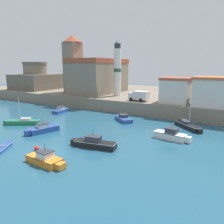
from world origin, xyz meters
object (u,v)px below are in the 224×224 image
(sailboat_black_3, at_px, (188,125))
(motorboat_white_6, at_px, (171,135))
(sailboat_green_1, at_px, (22,122))
(truck_on_quay, at_px, (139,96))
(motorboat_blue_2, at_px, (123,118))
(motorboat_orange_7, at_px, (45,159))
(harbor_shed_near_wharf, at_px, (217,92))
(motorboat_black_5, at_px, (94,143))
(motorboat_blue_8, at_px, (43,129))
(dinghy_blue_4, at_px, (3,147))
(fortress, at_px, (36,79))
(harbor_shed_mid_row, at_px, (176,90))
(motorboat_blue_0, at_px, (61,110))
(church, at_px, (95,74))
(mooring_buoy, at_px, (37,148))
(lighthouse, at_px, (117,69))

(sailboat_black_3, bearing_deg, motorboat_white_6, -97.00)
(sailboat_green_1, xyz_separation_m, truck_on_quay, (14.33, 19.71, 3.49))
(motorboat_blue_2, relative_size, truck_on_quay, 1.14)
(motorboat_blue_2, relative_size, motorboat_orange_7, 0.96)
(sailboat_green_1, distance_m, motorboat_blue_2, 18.75)
(motorboat_white_6, height_order, harbor_shed_near_wharf, harbor_shed_near_wharf)
(truck_on_quay, bearing_deg, motorboat_black_5, -81.31)
(motorboat_blue_2, relative_size, motorboat_blue_8, 0.89)
(sailboat_black_3, bearing_deg, dinghy_blue_4, -130.14)
(motorboat_blue_2, bearing_deg, fortress, 160.47)
(harbor_shed_mid_row, bearing_deg, truck_on_quay, -167.27)
(motorboat_black_5, bearing_deg, sailboat_green_1, 171.34)
(motorboat_orange_7, bearing_deg, harbor_shed_mid_row, 79.09)
(motorboat_black_5, bearing_deg, harbor_shed_mid_row, 80.17)
(motorboat_blue_0, bearing_deg, motorboat_orange_7, -50.33)
(church, bearing_deg, motorboat_orange_7, -62.87)
(truck_on_quay, bearing_deg, mooring_buoy, -94.53)
(motorboat_blue_8, relative_size, lighthouse, 0.40)
(motorboat_orange_7, distance_m, fortress, 55.37)
(motorboat_white_6, relative_size, harbor_shed_mid_row, 0.93)
(motorboat_white_6, height_order, church, church)
(motorboat_orange_7, xyz_separation_m, harbor_shed_near_wharf, (13.95, 30.61, 5.11))
(motorboat_blue_0, height_order, harbor_shed_mid_row, harbor_shed_mid_row)
(fortress, bearing_deg, motorboat_black_5, -33.37)
(motorboat_black_5, bearing_deg, truck_on_quay, 98.69)
(motorboat_blue_0, bearing_deg, harbor_shed_mid_row, 23.11)
(dinghy_blue_4, xyz_separation_m, lighthouse, (-2.10, 34.20, 9.31))
(fortress, bearing_deg, church, 4.49)
(sailboat_green_1, bearing_deg, sailboat_black_3, 25.57)
(mooring_buoy, distance_m, church, 39.29)
(church, height_order, harbor_shed_mid_row, church)
(sailboat_black_3, height_order, fortress, fortress)
(motorboat_blue_2, bearing_deg, sailboat_green_1, -141.32)
(motorboat_blue_0, bearing_deg, motorboat_white_6, -12.40)
(motorboat_blue_8, relative_size, fortress, 0.43)
(harbor_shed_mid_row, bearing_deg, sailboat_green_1, -135.68)
(harbor_shed_near_wharf, bearing_deg, mooring_buoy, -121.91)
(motorboat_white_6, bearing_deg, lighthouse, 135.38)
(mooring_buoy, relative_size, harbor_shed_mid_row, 0.10)
(sailboat_black_3, bearing_deg, fortress, 165.63)
(motorboat_blue_8, bearing_deg, dinghy_blue_4, -81.95)
(church, xyz_separation_m, truck_on_quay, (17.51, -8.24, -4.21))
(motorboat_blue_0, xyz_separation_m, sailboat_black_3, (27.88, 1.20, -0.03))
(motorboat_blue_8, height_order, lighthouse, lighthouse)
(motorboat_orange_7, height_order, mooring_buoy, motorboat_orange_7)
(motorboat_black_5, bearing_deg, fortress, 146.63)
(motorboat_blue_2, distance_m, fortress, 43.53)
(motorboat_black_5, bearing_deg, motorboat_blue_2, 102.23)
(motorboat_blue_8, distance_m, harbor_shed_mid_row, 27.82)
(motorboat_blue_2, relative_size, church, 0.27)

